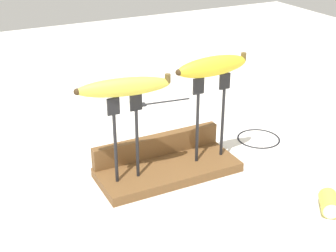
{
  "coord_description": "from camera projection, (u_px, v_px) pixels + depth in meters",
  "views": [
    {
      "loc": [
        -0.43,
        -0.85,
        0.57
      ],
      "look_at": [
        0.0,
        0.0,
        0.12
      ],
      "focal_mm": 51.59,
      "sensor_mm": 36.0,
      "label": 1
    }
  ],
  "objects": [
    {
      "name": "fork_stand_right",
      "position": [
        211.0,
        111.0,
        1.08
      ],
      "size": [
        0.09,
        0.01,
        0.2
      ],
      "color": "black",
      "rests_on": "wooden_board"
    },
    {
      "name": "banana_raised_left",
      "position": [
        124.0,
        87.0,
        0.96
      ],
      "size": [
        0.2,
        0.07,
        0.04
      ],
      "color": "#DBD147",
      "rests_on": "fork_stand_left"
    },
    {
      "name": "fork_stand_left",
      "position": [
        126.0,
        131.0,
        1.0
      ],
      "size": [
        0.07,
        0.01,
        0.19
      ],
      "color": "black",
      "rests_on": "wooden_board"
    },
    {
      "name": "wooden_board",
      "position": [
        168.0,
        170.0,
        1.1
      ],
      "size": [
        0.32,
        0.14,
        0.02
      ],
      "primitive_type": "cube",
      "color": "brown",
      "rests_on": "ground"
    },
    {
      "name": "wire_coil",
      "position": [
        259.0,
        138.0,
        1.26
      ],
      "size": [
        0.11,
        0.11,
        0.0
      ],
      "primitive_type": "torus",
      "color": "black",
      "rests_on": "ground"
    },
    {
      "name": "banana_chunk_near",
      "position": [
        329.0,
        203.0,
        0.97
      ],
      "size": [
        0.06,
        0.07,
        0.04
      ],
      "color": "#DBD147",
      "rests_on": "ground"
    },
    {
      "name": "banana_raised_right",
      "position": [
        212.0,
        66.0,
        1.03
      ],
      "size": [
        0.18,
        0.05,
        0.04
      ],
      "color": "yellow",
      "rests_on": "fork_stand_right"
    },
    {
      "name": "fork_fallen_near",
      "position": [
        154.0,
        102.0,
        1.48
      ],
      "size": [
        0.18,
        0.04,
        0.01
      ],
      "color": "black",
      "rests_on": "ground"
    },
    {
      "name": "ground_plane",
      "position": [
        168.0,
        174.0,
        1.1
      ],
      "size": [
        3.0,
        3.0,
        0.0
      ],
      "primitive_type": "plane",
      "color": "silver"
    },
    {
      "name": "board_backstop",
      "position": [
        157.0,
        145.0,
        1.13
      ],
      "size": [
        0.31,
        0.02,
        0.05
      ],
      "primitive_type": "cube",
      "color": "brown",
      "rests_on": "wooden_board"
    }
  ]
}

